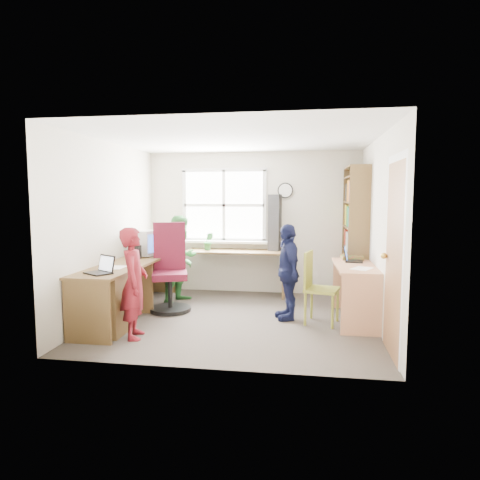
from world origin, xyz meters
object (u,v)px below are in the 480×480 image
(potted_plant, at_px, (209,241))
(right_desk, at_px, (359,280))
(laptop_right, at_px, (351,258))
(bookshelf, at_px, (355,239))
(swivel_chair, at_px, (170,273))
(person_green, at_px, (182,259))
(wooden_chair, at_px, (317,284))
(cd_tower, at_px, (275,223))
(crt_monitor, at_px, (144,243))
(l_desk, at_px, (136,287))
(person_red, at_px, (134,283))
(laptop_left, at_px, (102,269))
(person_navy, at_px, (288,272))

(potted_plant, bearing_deg, right_desk, -28.38)
(laptop_right, bearing_deg, bookshelf, -3.75)
(swivel_chair, xyz_separation_m, person_green, (0.03, 0.51, 0.13))
(right_desk, distance_m, person_green, 2.71)
(wooden_chair, relative_size, potted_plant, 3.14)
(right_desk, distance_m, cd_tower, 1.93)
(swivel_chair, bearing_deg, crt_monitor, 134.12)
(right_desk, relative_size, swivel_chair, 1.04)
(cd_tower, bearing_deg, l_desk, -119.74)
(crt_monitor, relative_size, person_red, 0.37)
(bookshelf, bearing_deg, l_desk, -153.57)
(cd_tower, xyz_separation_m, person_red, (-1.46, -2.43, -0.57))
(laptop_left, bearing_deg, laptop_right, 57.20)
(bookshelf, relative_size, potted_plant, 7.02)
(wooden_chair, bearing_deg, potted_plant, 155.34)
(right_desk, distance_m, bookshelf, 1.12)
(right_desk, xyz_separation_m, wooden_chair, (-0.55, -0.17, -0.04))
(swivel_chair, distance_m, laptop_left, 1.34)
(l_desk, height_order, bookshelf, bookshelf)
(bookshelf, relative_size, person_navy, 1.63)
(l_desk, bearing_deg, right_desk, 8.82)
(l_desk, xyz_separation_m, person_green, (0.29, 1.13, 0.22))
(cd_tower, bearing_deg, swivel_chair, -127.00)
(swivel_chair, height_order, potted_plant, swivel_chair)
(right_desk, xyz_separation_m, person_green, (-2.62, 0.68, 0.13))
(person_red, bearing_deg, laptop_left, 74.44)
(crt_monitor, relative_size, potted_plant, 1.60)
(wooden_chair, height_order, laptop_left, laptop_left)
(l_desk, distance_m, potted_plant, 1.85)
(l_desk, relative_size, person_red, 2.27)
(swivel_chair, bearing_deg, person_red, -108.81)
(wooden_chair, bearing_deg, right_desk, 31.01)
(person_navy, bearing_deg, laptop_right, 95.84)
(bookshelf, distance_m, swivel_chair, 2.86)
(l_desk, bearing_deg, laptop_right, 15.11)
(laptop_right, bearing_deg, l_desk, 111.77)
(swivel_chair, height_order, person_green, person_green)
(right_desk, relative_size, person_navy, 1.02)
(laptop_left, bearing_deg, cd_tower, 84.79)
(bookshelf, bearing_deg, person_red, -142.29)
(person_red, bearing_deg, person_navy, -72.88)
(l_desk, distance_m, bookshelf, 3.35)
(wooden_chair, bearing_deg, l_desk, -159.01)
(person_green, bearing_deg, laptop_right, -76.30)
(l_desk, bearing_deg, laptop_left, -104.73)
(right_desk, distance_m, laptop_right, 0.41)
(wooden_chair, relative_size, crt_monitor, 1.96)
(right_desk, xyz_separation_m, swivel_chair, (-2.64, 0.17, -0.00))
(person_navy, bearing_deg, person_red, -74.88)
(bookshelf, height_order, potted_plant, bookshelf)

